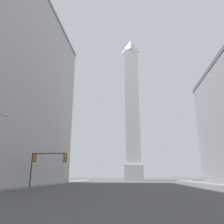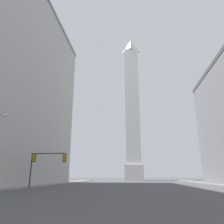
{
  "view_description": "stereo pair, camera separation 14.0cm",
  "coord_description": "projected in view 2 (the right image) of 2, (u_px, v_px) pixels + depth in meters",
  "views": [
    {
      "loc": [
        -0.02,
        -2.38,
        1.82
      ],
      "look_at": [
        -5.83,
        57.65,
        19.42
      ],
      "focal_mm": 35.0,
      "sensor_mm": 36.0,
      "label": 1
    },
    {
      "loc": [
        0.12,
        -2.36,
        1.82
      ],
      "look_at": [
        -5.83,
        57.65,
        19.42
      ],
      "focal_mm": 35.0,
      "sensor_mm": 36.0,
      "label": 2
    }
  ],
  "objects": [
    {
      "name": "traffic_light_mid_left",
      "position": [
        44.0,
        161.0,
        33.76
      ],
      "size": [
        5.64,
        0.53,
        5.25
      ],
      "color": "black",
      "rests_on": "ground_plane"
    },
    {
      "name": "sidewalk_left",
      "position": [
        15.0,
        187.0,
        33.25
      ],
      "size": [
        5.0,
        103.84,
        0.15
      ],
      "primitive_type": "cube",
      "color": "slate",
      "rests_on": "ground_plane"
    },
    {
      "name": "obelisk",
      "position": [
        132.0,
        107.0,
        92.78
      ],
      "size": [
        7.29,
        7.29,
        62.49
      ],
      "color": "silver",
      "rests_on": "ground_plane"
    }
  ]
}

